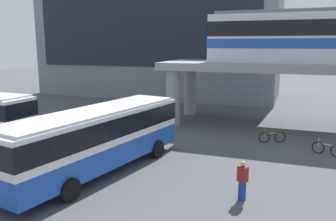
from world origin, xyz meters
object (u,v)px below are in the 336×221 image
bicycle_silver (327,149)px  bicycle_orange (272,137)px  bus_main (97,134)px  pedestrian_walking_across (242,182)px  station_building (160,38)px

bicycle_silver → bicycle_orange: bearing=152.6°
bus_main → pedestrian_walking_across: bus_main is taller
bus_main → pedestrian_walking_across: (7.23, -0.70, -1.20)m
pedestrian_walking_across → station_building: bearing=117.6°
station_building → bicycle_silver: size_ratio=17.26×
station_building → bus_main: 28.78m
station_building → pedestrian_walking_across: size_ratio=17.25×
bus_main → pedestrian_walking_across: bearing=-5.6°
bicycle_orange → bicycle_silver: same height
bus_main → bicycle_orange: (7.82, 8.68, -1.63)m
bus_main → bicycle_orange: bus_main is taller
station_building → bus_main: (7.41, -27.32, -5.19)m
bus_main → bicycle_orange: bearing=48.0°
bicycle_silver → pedestrian_walking_across: pedestrian_walking_across is taller
station_building → bus_main: bearing=-74.8°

